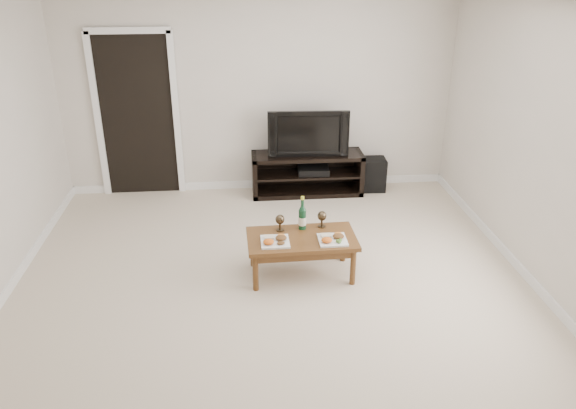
{
  "coord_description": "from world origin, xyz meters",
  "views": [
    {
      "loc": [
        -0.27,
        -4.35,
        2.97
      ],
      "look_at": [
        0.18,
        0.61,
        0.7
      ],
      "focal_mm": 35.0,
      "sensor_mm": 36.0,
      "label": 1
    }
  ],
  "objects_px": {
    "television": "(308,132)",
    "coffee_table": "(301,256)",
    "subwoofer": "(374,174)",
    "media_console": "(307,174)"
  },
  "relations": [
    {
      "from": "coffee_table",
      "to": "television",
      "type": "bearing_deg",
      "value": 81.52
    },
    {
      "from": "media_console",
      "to": "television",
      "type": "height_order",
      "value": "television"
    },
    {
      "from": "television",
      "to": "subwoofer",
      "type": "bearing_deg",
      "value": 4.74
    },
    {
      "from": "subwoofer",
      "to": "media_console",
      "type": "bearing_deg",
      "value": -174.97
    },
    {
      "from": "subwoofer",
      "to": "coffee_table",
      "type": "relative_size",
      "value": 0.41
    },
    {
      "from": "media_console",
      "to": "subwoofer",
      "type": "height_order",
      "value": "media_console"
    },
    {
      "from": "television",
      "to": "coffee_table",
      "type": "bearing_deg",
      "value": -96.08
    },
    {
      "from": "subwoofer",
      "to": "coffee_table",
      "type": "xyz_separation_m",
      "value": [
        -1.21,
        -2.09,
        -0.01
      ]
    },
    {
      "from": "media_console",
      "to": "coffee_table",
      "type": "distance_m",
      "value": 2.07
    },
    {
      "from": "coffee_table",
      "to": "media_console",
      "type": "bearing_deg",
      "value": 81.52
    }
  ]
}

